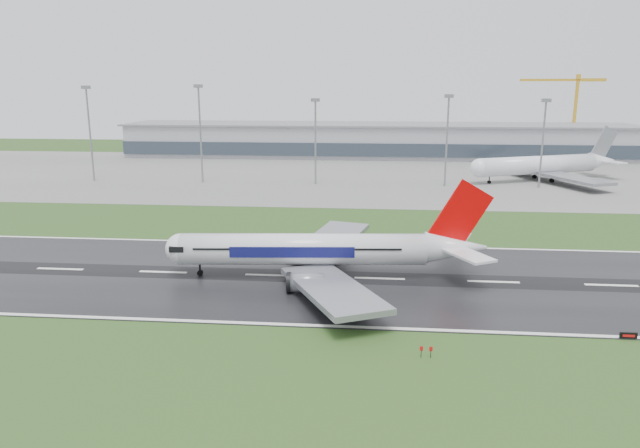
# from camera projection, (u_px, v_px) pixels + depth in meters

# --- Properties ---
(ground) EXTENTS (520.00, 520.00, 0.00)m
(ground) POSITION_uv_depth(u_px,v_px,m) (380.00, 279.00, 103.28)
(ground) COLOR #244318
(ground) RESTS_ON ground
(runway) EXTENTS (400.00, 45.00, 0.10)m
(runway) POSITION_uv_depth(u_px,v_px,m) (380.00, 279.00, 103.27)
(runway) COLOR black
(runway) RESTS_ON ground
(apron) EXTENTS (400.00, 130.00, 0.08)m
(apron) POSITION_uv_depth(u_px,v_px,m) (377.00, 174.00, 224.29)
(apron) COLOR slate
(apron) RESTS_ON ground
(terminal) EXTENTS (240.00, 36.00, 15.00)m
(terminal) POSITION_uv_depth(u_px,v_px,m) (376.00, 141.00, 280.62)
(terminal) COLOR #91939C
(terminal) RESTS_ON ground
(main_airliner) EXTENTS (62.07, 59.56, 17.02)m
(main_airliner) POSITION_uv_depth(u_px,v_px,m) (326.00, 230.00, 102.66)
(main_airliner) COLOR silver
(main_airliner) RESTS_ON runway
(parked_airliner) EXTENTS (81.12, 78.86, 18.47)m
(parked_airliner) POSITION_uv_depth(u_px,v_px,m) (544.00, 155.00, 207.72)
(parked_airliner) COLOR white
(parked_airliner) RESTS_ON apron
(tower_crane) EXTENTS (39.35, 8.77, 39.46)m
(tower_crane) POSITION_uv_depth(u_px,v_px,m) (575.00, 115.00, 283.67)
(tower_crane) COLOR gold
(tower_crane) RESTS_ON ground
(runway_sign) EXTENTS (2.31, 0.54, 1.04)m
(runway_sign) POSITION_uv_depth(u_px,v_px,m) (628.00, 336.00, 78.52)
(runway_sign) COLOR black
(runway_sign) RESTS_ON ground
(floodmast_0) EXTENTS (0.64, 0.64, 32.56)m
(floodmast_0) POSITION_uv_depth(u_px,v_px,m) (90.00, 136.00, 205.34)
(floodmast_0) COLOR gray
(floodmast_0) RESTS_ON ground
(floodmast_1) EXTENTS (0.64, 0.64, 32.97)m
(floodmast_1) POSITION_uv_depth(u_px,v_px,m) (201.00, 136.00, 201.72)
(floodmast_1) COLOR gray
(floodmast_1) RESTS_ON ground
(floodmast_2) EXTENTS (0.64, 0.64, 28.40)m
(floodmast_2) POSITION_uv_depth(u_px,v_px,m) (315.00, 144.00, 198.67)
(floodmast_2) COLOR gray
(floodmast_2) RESTS_ON ground
(floodmast_3) EXTENTS (0.64, 0.64, 29.77)m
(floodmast_3) POSITION_uv_depth(u_px,v_px,m) (447.00, 143.00, 194.55)
(floodmast_3) COLOR gray
(floodmast_3) RESTS_ON ground
(floodmast_4) EXTENTS (0.64, 0.64, 28.43)m
(floodmast_4) POSITION_uv_depth(u_px,v_px,m) (542.00, 146.00, 191.92)
(floodmast_4) COLOR gray
(floodmast_4) RESTS_ON ground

